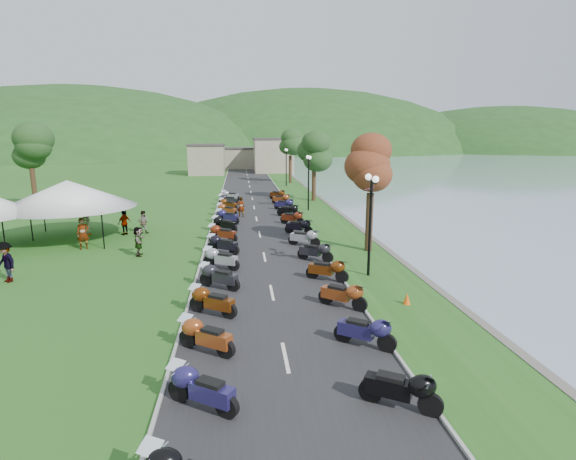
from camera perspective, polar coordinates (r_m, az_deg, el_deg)
name	(u,v)px	position (r m, az deg, el deg)	size (l,w,h in m)	color
road	(254,208)	(43.60, -4.33, 2.86)	(7.00, 120.00, 0.02)	#28282A
hills_backdrop	(242,150)	(203.15, -5.85, 10.03)	(360.00, 120.00, 76.00)	#285621
far_building	(236,158)	(88.14, -6.65, 9.08)	(18.00, 16.00, 5.00)	gray
moto_row_left	(221,252)	(25.32, -8.46, -2.73)	(2.60, 48.87, 1.10)	#331411
moto_row_right	(309,244)	(26.73, 2.70, -1.82)	(2.60, 47.47, 1.10)	#331411
vendor_tent_main	(70,210)	(33.28, -25.98, 2.27)	(5.76, 5.76, 4.00)	white
tree_lakeside	(371,185)	(27.11, 10.44, 5.64)	(2.89, 2.89, 8.03)	#2B5221
pedestrian_a	(84,249)	(30.52, -24.43, -2.22)	(0.72, 0.52, 1.96)	slate
pedestrian_b	(144,233)	(33.89, -17.83, -0.37)	(0.79, 0.44, 1.63)	slate
pedestrian_c	(8,282)	(25.57, -31.97, -5.61)	(1.27, 0.53, 1.97)	slate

